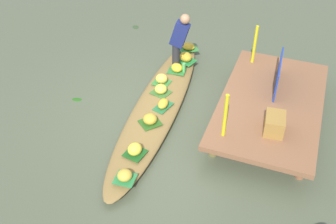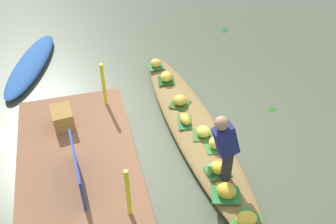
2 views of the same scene
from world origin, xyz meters
name	(u,v)px [view 2 (image 2 of 2)]	position (x,y,z in m)	size (l,w,h in m)	color
canal_water	(195,133)	(0.00, 0.00, 0.00)	(40.00, 40.00, 0.00)	#4E5641
dock_platform	(78,160)	(-0.49, 2.05, 0.36)	(3.20, 1.80, 0.42)	brown
vendor_boat	(195,129)	(0.00, 0.00, 0.10)	(4.88, 0.84, 0.20)	olive
moored_boat	(31,65)	(2.88, 2.84, 0.10)	(2.58, 0.60, 0.20)	#26539D
leaf_mat_0	(226,195)	(-1.57, 0.03, 0.21)	(0.41, 0.33, 0.01)	#277F38
banana_bunch_0	(226,191)	(-1.57, 0.03, 0.31)	(0.29, 0.26, 0.19)	gold
leaf_mat_1	(166,80)	(1.42, 0.16, 0.21)	(0.32, 0.33, 0.01)	#1C551E
banana_bunch_1	(166,76)	(1.42, 0.16, 0.31)	(0.23, 0.25, 0.20)	yellow
leaf_mat_2	(218,171)	(-1.12, -0.02, 0.21)	(0.37, 0.29, 0.01)	#2F7735
banana_bunch_2	(218,168)	(-1.12, -0.02, 0.29)	(0.26, 0.23, 0.17)	yellow
leaf_mat_3	(246,222)	(-2.07, -0.07, 0.21)	(0.42, 0.31, 0.01)	#36843A
banana_bunch_3	(246,218)	(-2.07, -0.07, 0.28)	(0.30, 0.24, 0.14)	gold
leaf_mat_4	(216,147)	(-0.61, -0.16, 0.21)	(0.33, 0.30, 0.01)	#3A8339
banana_bunch_4	(216,143)	(-0.61, -0.16, 0.31)	(0.24, 0.23, 0.20)	#F3D34F
leaf_mat_5	(203,135)	(-0.29, -0.05, 0.21)	(0.35, 0.31, 0.01)	#3E6F30
banana_bunch_5	(203,131)	(-0.29, -0.05, 0.29)	(0.25, 0.24, 0.17)	#EBD04B
leaf_mat_6	(185,122)	(0.11, 0.15, 0.21)	(0.40, 0.23, 0.01)	#296F3C
banana_bunch_6	(185,119)	(0.11, 0.15, 0.28)	(0.29, 0.18, 0.15)	gold
leaf_mat_7	(180,104)	(0.62, 0.10, 0.21)	(0.35, 0.32, 0.01)	#2C5D1D
banana_bunch_7	(180,100)	(0.62, 0.10, 0.30)	(0.25, 0.25, 0.18)	gold
leaf_mat_8	(156,66)	(1.98, 0.25, 0.21)	(0.32, 0.30, 0.01)	#2D8043
banana_bunch_8	(156,63)	(1.98, 0.25, 0.29)	(0.23, 0.23, 0.16)	gold
vendor_person	(226,145)	(-1.26, -0.02, 0.91)	(0.21, 0.43, 1.24)	#28282D
water_bottle	(210,170)	(-1.15, 0.13, 0.31)	(0.07, 0.07, 0.22)	#53B55B
market_banner	(77,169)	(-0.99, 2.05, 0.70)	(1.06, 0.03, 0.56)	#1E379D
railing_post_west	(128,193)	(-1.69, 1.45, 0.83)	(0.06, 0.06, 0.82)	yellow
railing_post_east	(104,85)	(0.71, 1.45, 0.83)	(0.06, 0.06, 0.82)	yellow
produce_crate	(62,118)	(0.32, 2.20, 0.58)	(0.44, 0.32, 0.31)	olive
drifting_plant_1	(225,30)	(3.45, -1.87, 0.00)	(0.26, 0.18, 0.01)	#165921
drifting_plant_2	(273,110)	(0.26, -1.65, 0.00)	(0.20, 0.11, 0.01)	#225D17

